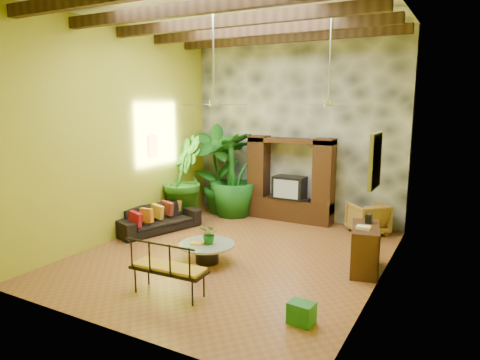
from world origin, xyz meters
The scene contains 23 objects.
ground centered at (0.00, 0.00, 0.00)m, with size 7.00×7.00×0.00m, color brown.
ceiling centered at (0.00, 0.00, 5.00)m, with size 6.00×7.00×0.02m, color silver.
back_wall centered at (0.00, 3.50, 2.50)m, with size 6.00×0.02×5.00m, color gold.
left_wall centered at (-3.00, 0.00, 2.50)m, with size 0.02×7.00×5.00m, color gold.
right_wall centered at (3.00, 0.00, 2.50)m, with size 0.02×7.00×5.00m, color gold.
stone_accent_wall centered at (0.00, 3.44, 2.50)m, with size 5.98×0.10×4.98m, color #3B3E43.
ceiling_beams centered at (0.00, 0.00, 4.78)m, with size 5.95×5.36×0.22m.
entertainment_center centered at (0.00, 3.14, 0.97)m, with size 2.40×0.55×2.30m.
ceiling_fan_front centered at (-0.20, -0.40, 3.40)m, with size 1.28×1.28×1.86m.
ceiling_fan_back centered at (1.60, 1.20, 3.40)m, with size 1.28×1.28×1.86m.
wall_art_mask centered at (-2.96, 1.00, 2.10)m, with size 0.06×0.32×0.55m, color gold.
wall_art_painting centered at (2.96, -0.60, 2.30)m, with size 0.06×0.70×0.90m, color #235983.
sofa centered at (-2.55, 0.59, 0.32)m, with size 2.18×0.85×0.64m, color black.
wicker_armchair centered at (2.17, 2.94, 0.39)m, with size 0.83×0.85×0.78m, color olive.
tall_plant_a centered at (-2.18, 2.81, 1.31)m, with size 1.38×0.93×2.61m, color #1A6019.
tall_plant_b centered at (-2.65, 1.83, 1.16)m, with size 1.28×1.03×2.33m, color #266A1C.
tall_plant_c centered at (-1.61, 2.82, 1.20)m, with size 1.34×1.34×2.40m, color #175719.
coffee_table centered at (-0.25, -0.64, 0.26)m, with size 1.13×1.13×0.40m.
centerpiece_plant centered at (-0.19, -0.62, 0.61)m, with size 0.37×0.32×0.42m, color #165718.
yellow_tray centered at (-0.41, -0.76, 0.41)m, with size 0.25×0.18×0.03m, color gold.
iron_bench centered at (0.00, -2.27, 0.55)m, with size 1.37×0.56×0.57m.
side_console centered at (2.65, 0.45, 0.45)m, with size 0.50×1.11×0.89m, color #392112.
green_bin centered at (2.30, -2.02, 0.16)m, with size 0.37×0.28×0.33m, color #1B6530.
Camera 1 is at (4.31, -7.58, 3.23)m, focal length 32.00 mm.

